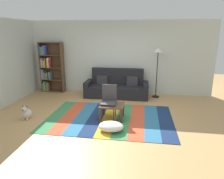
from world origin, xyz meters
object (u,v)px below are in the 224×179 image
object	(u,v)px
bookshelf	(49,68)
tv_remote	(114,104)
couch	(117,87)
folding_chair	(109,98)
standing_lamp	(158,56)
dog	(27,113)
pouf	(111,126)
coffee_table	(112,107)

from	to	relation	value
bookshelf	tv_remote	size ratio (longest dim) A/B	12.78
bookshelf	couch	bearing A→B (deg)	-6.08
couch	folding_chair	world-z (taller)	couch
standing_lamp	dog	bearing A→B (deg)	-144.74
tv_remote	bookshelf	bearing A→B (deg)	132.40
pouf	tv_remote	xyz separation A→B (m)	(-0.03, 0.71, 0.30)
bookshelf	pouf	xyz separation A→B (m)	(2.89, -3.06, -0.83)
bookshelf	pouf	bearing A→B (deg)	-46.59
couch	folding_chair	size ratio (longest dim) A/B	2.51
standing_lamp	tv_remote	world-z (taller)	standing_lamp
pouf	folding_chair	distance (m)	0.95
pouf	couch	bearing A→B (deg)	94.48
pouf	folding_chair	bearing A→B (deg)	102.62
pouf	folding_chair	size ratio (longest dim) A/B	0.66
coffee_table	folding_chair	xyz separation A→B (m)	(-0.10, 0.12, 0.20)
bookshelf	dog	size ratio (longest dim) A/B	4.82
couch	pouf	xyz separation A→B (m)	(0.22, -2.77, -0.22)
pouf	dog	world-z (taller)	dog
coffee_table	pouf	size ratio (longest dim) A/B	1.07
bookshelf	dog	distance (m)	2.84
coffee_table	bookshelf	bearing A→B (deg)	140.22
couch	coffee_table	world-z (taller)	couch
couch	standing_lamp	size ratio (longest dim) A/B	1.29
couch	tv_remote	world-z (taller)	couch
dog	standing_lamp	world-z (taller)	standing_lamp
pouf	standing_lamp	size ratio (longest dim) A/B	0.34
pouf	standing_lamp	world-z (taller)	standing_lamp
coffee_table	dog	size ratio (longest dim) A/B	1.59
dog	folding_chair	distance (m)	2.26
folding_chair	standing_lamp	bearing A→B (deg)	81.31
tv_remote	folding_chair	world-z (taller)	folding_chair
coffee_table	standing_lamp	size ratio (longest dim) A/B	0.36
couch	dog	distance (m)	3.22
folding_chair	couch	bearing A→B (deg)	115.98
couch	bookshelf	world-z (taller)	bookshelf
tv_remote	folding_chair	bearing A→B (deg)	134.17
bookshelf	tv_remote	bearing A→B (deg)	-39.30
standing_lamp	bookshelf	bearing A→B (deg)	177.72
bookshelf	dog	bearing A→B (deg)	-78.87
pouf	standing_lamp	xyz separation A→B (m)	(1.19, 2.89, 1.35)
standing_lamp	tv_remote	xyz separation A→B (m)	(-1.22, -2.18, -1.05)
bookshelf	standing_lamp	world-z (taller)	bookshelf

